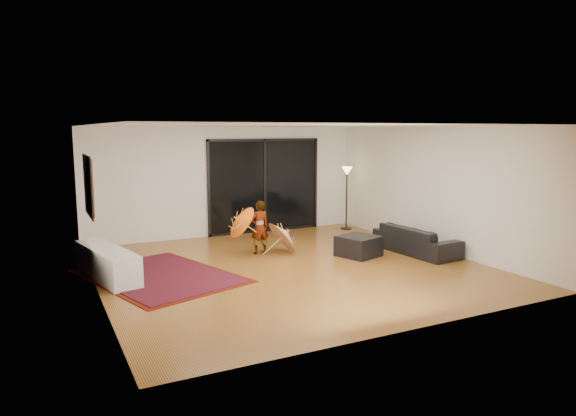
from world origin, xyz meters
TOP-DOWN VIEW (x-y plane):
  - floor at (0.00, 0.00)m, footprint 7.00×7.00m
  - ceiling at (0.00, 0.00)m, footprint 7.00×7.00m
  - wall_back at (0.00, 3.50)m, footprint 7.00×0.00m
  - wall_front at (0.00, -3.50)m, footprint 7.00×0.00m
  - wall_left at (-3.50, 0.00)m, footprint 0.00×7.00m
  - wall_right at (3.50, 0.00)m, footprint 0.00×7.00m
  - sliding_door at (1.00, 3.47)m, footprint 3.06×0.07m
  - painting at (-3.46, 1.00)m, footprint 0.04×1.28m
  - media_console at (-3.25, 0.79)m, footprint 0.91×2.05m
  - speaker at (-3.25, 0.52)m, footprint 0.34×0.34m
  - persian_rug at (-2.39, 0.50)m, footprint 2.93×3.49m
  - sofa at (2.95, -0.14)m, footprint 0.89×2.03m
  - ottoman at (1.69, 0.17)m, footprint 0.94×0.94m
  - floor_lamp at (3.10, 2.83)m, footprint 0.29×0.29m
  - child at (-0.09, 1.29)m, footprint 0.43×0.30m
  - parasol_orange at (-0.64, 1.24)m, footprint 0.58×0.74m
  - parasol_white at (0.51, 1.14)m, footprint 0.64×0.81m

SIDE VIEW (x-z plane):
  - floor at x=0.00m, z-range 0.00..0.00m
  - persian_rug at x=-2.39m, z-range 0.00..0.02m
  - speaker at x=-3.25m, z-range 0.00..0.31m
  - ottoman at x=1.69m, z-range 0.00..0.43m
  - media_console at x=-3.25m, z-range 0.00..0.55m
  - sofa at x=2.95m, z-range 0.00..0.58m
  - parasol_white at x=0.51m, z-range 0.04..0.97m
  - child at x=-0.09m, z-range 0.00..1.15m
  - parasol_orange at x=-0.64m, z-range 0.31..1.15m
  - sliding_door at x=1.00m, z-range 0.00..2.40m
  - floor_lamp at x=3.10m, z-range 0.48..2.14m
  - wall_back at x=0.00m, z-range -2.15..4.85m
  - wall_front at x=0.00m, z-range -2.15..4.85m
  - wall_left at x=-3.50m, z-range -2.15..4.85m
  - wall_right at x=3.50m, z-range -2.15..4.85m
  - painting at x=-3.46m, z-range 1.11..2.19m
  - ceiling at x=0.00m, z-range 2.70..2.70m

